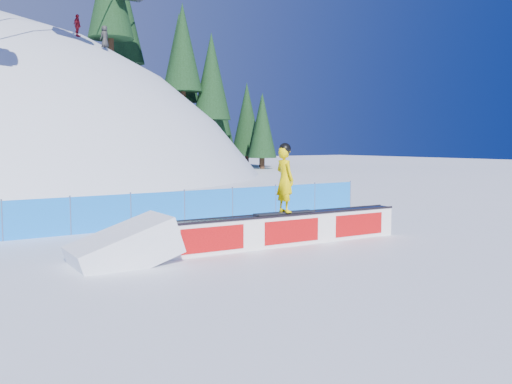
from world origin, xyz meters
TOP-DOWN VIEW (x-y plane):
  - ground at (0.00, 0.00)m, footprint 160.00×160.00m
  - treeline at (23.90, 39.67)m, footprint 24.82×13.44m
  - safety_fence at (0.00, 4.50)m, footprint 22.05×0.05m
  - rail_box at (3.56, -0.74)m, footprint 7.66×0.92m
  - snow_ramp at (-1.21, -0.50)m, footprint 2.65×1.74m
  - snowboarder at (3.48, -0.74)m, footprint 1.91×0.68m

SIDE VIEW (x-z plane):
  - ground at x=0.00m, z-range 0.00..0.00m
  - snow_ramp at x=-1.21m, z-range -0.80..0.80m
  - rail_box at x=3.56m, z-range -0.01..0.91m
  - safety_fence at x=0.00m, z-range -0.05..1.25m
  - snowboarder at x=3.48m, z-range 0.90..2.88m
  - treeline at x=23.90m, z-range -0.55..19.44m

